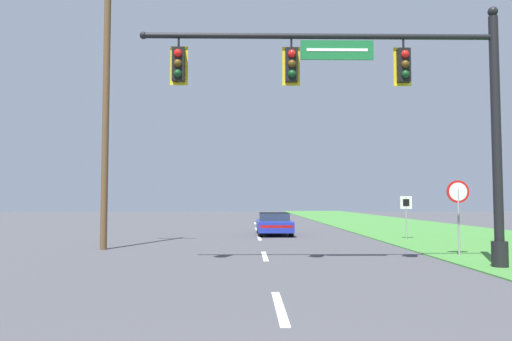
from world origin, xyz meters
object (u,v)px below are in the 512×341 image
Objects in this scene: signal_mast at (395,103)px; car_ahead at (274,224)px; stop_sign at (458,201)px; utility_pole_near at (106,103)px; route_sign_post at (406,208)px.

car_ahead is (-2.69, 13.46, -4.00)m from signal_mast.
stop_sign is 0.23× the size of utility_pole_near.
route_sign_post is at bearing 19.12° from utility_pole_near.
signal_mast reaches higher than stop_sign.
car_ahead is at bearing 150.46° from route_sign_post.
utility_pole_near reaches higher than car_ahead.
stop_sign is at bearing 44.59° from signal_mast.
car_ahead is at bearing 49.12° from utility_pole_near.
signal_mast is 11.00m from route_sign_post.
stop_sign is at bearing -93.88° from route_sign_post.
utility_pole_near reaches higher than stop_sign.
car_ahead is at bearing 118.22° from stop_sign.
signal_mast is 14.30m from car_ahead.
utility_pole_near is at bearing 168.62° from stop_sign.
car_ahead is 2.11× the size of route_sign_post.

